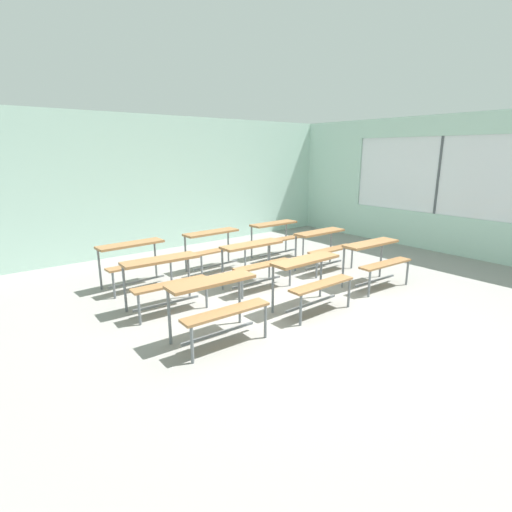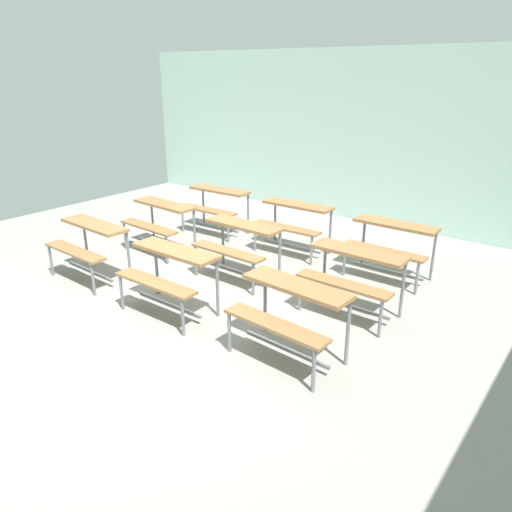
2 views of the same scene
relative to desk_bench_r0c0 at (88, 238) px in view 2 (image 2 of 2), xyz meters
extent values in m
cube|color=gray|center=(1.37, 0.22, -0.59)|extent=(10.00, 9.00, 0.05)
cube|color=silver|center=(1.37, 4.72, 0.94)|extent=(10.00, 0.12, 3.00)
cube|color=olive|center=(0.00, 0.11, 0.16)|extent=(1.11, 0.35, 0.04)
cube|color=olive|center=(-0.01, -0.21, -0.12)|extent=(1.11, 0.25, 0.03)
cylinder|color=slate|center=(-0.49, 0.26, -0.20)|extent=(0.04, 0.04, 0.72)
cylinder|color=slate|center=(0.51, 0.24, -0.20)|extent=(0.04, 0.04, 0.72)
cylinder|color=slate|center=(-0.51, -0.29, -0.34)|extent=(0.04, 0.04, 0.44)
cylinder|color=slate|center=(0.49, -0.31, -0.34)|extent=(0.04, 0.04, 0.44)
cube|color=slate|center=(0.00, -0.03, -0.46)|extent=(1.00, 0.06, 0.03)
cube|color=olive|center=(1.57, 0.08, 0.16)|extent=(1.10, 0.33, 0.04)
cube|color=olive|center=(1.58, -0.24, -0.12)|extent=(1.10, 0.23, 0.03)
cylinder|color=slate|center=(1.07, 0.22, -0.20)|extent=(0.04, 0.04, 0.72)
cylinder|color=slate|center=(2.07, 0.23, -0.20)|extent=(0.04, 0.04, 0.72)
cylinder|color=slate|center=(1.08, -0.33, -0.34)|extent=(0.04, 0.04, 0.44)
cylinder|color=slate|center=(2.08, -0.32, -0.34)|extent=(0.04, 0.04, 0.44)
cube|color=slate|center=(1.57, -0.06, -0.46)|extent=(1.00, 0.04, 0.03)
cube|color=olive|center=(3.18, 0.13, 0.16)|extent=(1.11, 0.37, 0.04)
cube|color=olive|center=(3.17, -0.19, -0.12)|extent=(1.11, 0.27, 0.03)
cylinder|color=slate|center=(2.69, 0.30, -0.20)|extent=(0.04, 0.04, 0.72)
cylinder|color=slate|center=(3.69, 0.25, -0.20)|extent=(0.04, 0.04, 0.72)
cylinder|color=slate|center=(2.66, -0.25, -0.34)|extent=(0.04, 0.04, 0.44)
cylinder|color=slate|center=(3.66, -0.30, -0.34)|extent=(0.04, 0.04, 0.44)
cube|color=slate|center=(3.17, -0.01, -0.46)|extent=(1.00, 0.08, 0.03)
cube|color=olive|center=(-0.05, 1.38, 0.16)|extent=(1.11, 0.37, 0.04)
cube|color=olive|center=(-0.07, 1.06, -0.12)|extent=(1.11, 0.27, 0.03)
cylinder|color=slate|center=(-0.55, 1.54, -0.20)|extent=(0.04, 0.04, 0.72)
cylinder|color=slate|center=(0.45, 1.50, -0.20)|extent=(0.04, 0.04, 0.72)
cylinder|color=slate|center=(-0.57, 1.00, -0.34)|extent=(0.04, 0.04, 0.44)
cylinder|color=slate|center=(0.43, 0.95, -0.34)|extent=(0.04, 0.04, 0.44)
cube|color=slate|center=(-0.06, 1.24, -0.46)|extent=(1.00, 0.07, 0.03)
cube|color=olive|center=(1.55, 1.32, 0.16)|extent=(1.10, 0.33, 0.04)
cube|color=olive|center=(1.55, 1.00, -0.12)|extent=(1.10, 0.23, 0.03)
cylinder|color=slate|center=(1.06, 1.46, -0.20)|extent=(0.04, 0.04, 0.72)
cylinder|color=slate|center=(2.06, 1.45, -0.20)|extent=(0.04, 0.04, 0.72)
cylinder|color=slate|center=(1.05, 0.91, -0.34)|extent=(0.04, 0.04, 0.44)
cylinder|color=slate|center=(2.05, 0.90, -0.34)|extent=(0.04, 0.04, 0.44)
cube|color=slate|center=(1.55, 1.18, -0.46)|extent=(1.00, 0.04, 0.03)
cube|color=olive|center=(3.22, 1.33, 0.16)|extent=(1.10, 0.32, 0.04)
cube|color=olive|center=(3.22, 1.01, -0.12)|extent=(1.10, 0.22, 0.03)
cylinder|color=slate|center=(2.72, 1.47, -0.20)|extent=(0.04, 0.04, 0.72)
cylinder|color=slate|center=(3.72, 1.47, -0.20)|extent=(0.04, 0.04, 0.72)
cylinder|color=slate|center=(2.72, 0.92, -0.34)|extent=(0.04, 0.04, 0.44)
cylinder|color=slate|center=(3.72, 0.92, -0.34)|extent=(0.04, 0.04, 0.44)
cube|color=slate|center=(3.22, 1.19, -0.46)|extent=(1.00, 0.03, 0.03)
cube|color=olive|center=(-0.02, 2.60, 0.16)|extent=(1.11, 0.37, 0.04)
cube|color=olive|center=(0.00, 2.28, -0.12)|extent=(1.11, 0.27, 0.03)
cylinder|color=slate|center=(-0.53, 2.72, -0.20)|extent=(0.04, 0.04, 0.72)
cylinder|color=slate|center=(0.47, 2.76, -0.20)|extent=(0.04, 0.04, 0.72)
cylinder|color=slate|center=(-0.50, 2.17, -0.34)|extent=(0.04, 0.04, 0.44)
cylinder|color=slate|center=(0.50, 2.22, -0.34)|extent=(0.04, 0.04, 0.44)
cube|color=slate|center=(-0.01, 2.46, -0.46)|extent=(1.00, 0.08, 0.03)
cube|color=olive|center=(1.57, 2.60, 0.16)|extent=(1.11, 0.36, 0.04)
cube|color=olive|center=(1.58, 2.28, -0.12)|extent=(1.11, 0.26, 0.03)
cylinder|color=slate|center=(1.06, 2.73, -0.20)|extent=(0.04, 0.04, 0.72)
cylinder|color=slate|center=(2.06, 2.76, -0.20)|extent=(0.04, 0.04, 0.72)
cylinder|color=slate|center=(1.08, 2.18, -0.34)|extent=(0.04, 0.04, 0.44)
cylinder|color=slate|center=(2.08, 2.21, -0.34)|extent=(0.04, 0.04, 0.44)
cube|color=slate|center=(1.57, 2.46, -0.46)|extent=(1.00, 0.06, 0.03)
cube|color=olive|center=(3.13, 2.57, 0.16)|extent=(1.10, 0.33, 0.04)
cube|color=olive|center=(3.13, 2.25, -0.12)|extent=(1.10, 0.23, 0.03)
cylinder|color=slate|center=(2.63, 2.71, -0.20)|extent=(0.04, 0.04, 0.72)
cylinder|color=slate|center=(3.63, 2.72, -0.20)|extent=(0.04, 0.04, 0.72)
cylinder|color=slate|center=(2.63, 2.16, -0.34)|extent=(0.04, 0.04, 0.44)
cylinder|color=slate|center=(3.63, 2.17, -0.34)|extent=(0.04, 0.04, 0.44)
cube|color=slate|center=(3.13, 2.43, -0.46)|extent=(1.00, 0.04, 0.03)
camera|label=1|loc=(-2.33, -3.68, 1.65)|focal=27.41mm
camera|label=2|loc=(5.44, -3.39, 2.07)|focal=34.02mm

